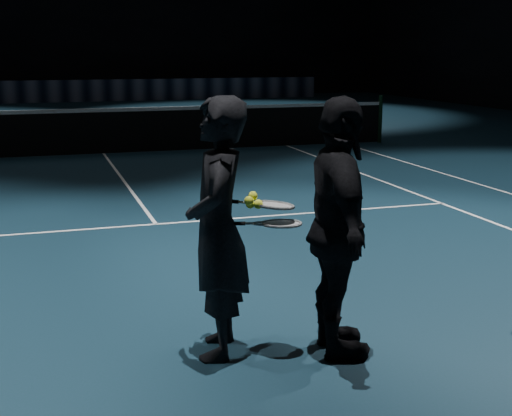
{
  "coord_description": "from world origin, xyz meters",
  "views": [
    {
      "loc": [
        -1.42,
        -15.09,
        2.17
      ],
      "look_at": [
        0.03,
        -10.5,
        1.09
      ],
      "focal_mm": 50.0,
      "sensor_mm": 36.0,
      "label": 1
    }
  ],
  "objects_px": {
    "player_a": "(218,229)",
    "racket_lower": "(282,224)",
    "racket_upper": "(274,205)",
    "player_b": "(338,229)",
    "tennis_balls": "(254,202)"
  },
  "relations": [
    {
      "from": "player_a",
      "to": "racket_lower",
      "type": "bearing_deg",
      "value": 89.35
    },
    {
      "from": "player_a",
      "to": "racket_upper",
      "type": "bearing_deg",
      "value": 95.06
    },
    {
      "from": "player_b",
      "to": "racket_lower",
      "type": "relative_size",
      "value": 2.73
    },
    {
      "from": "player_a",
      "to": "racket_upper",
      "type": "distance_m",
      "value": 0.43
    },
    {
      "from": "player_a",
      "to": "racket_lower",
      "type": "relative_size",
      "value": 2.73
    },
    {
      "from": "racket_lower",
      "to": "tennis_balls",
      "type": "xyz_separation_m",
      "value": [
        -0.18,
        0.06,
        0.16
      ]
    },
    {
      "from": "tennis_balls",
      "to": "player_b",
      "type": "bearing_deg",
      "value": -18.37
    },
    {
      "from": "player_a",
      "to": "player_b",
      "type": "xyz_separation_m",
      "value": [
        0.81,
        -0.26,
        0.0
      ]
    },
    {
      "from": "player_b",
      "to": "racket_lower",
      "type": "distance_m",
      "value": 0.4
    },
    {
      "from": "racket_lower",
      "to": "racket_upper",
      "type": "xyz_separation_m",
      "value": [
        -0.04,
        0.05,
        0.12
      ]
    },
    {
      "from": "tennis_balls",
      "to": "player_a",
      "type": "bearing_deg",
      "value": 163.24
    },
    {
      "from": "racket_upper",
      "to": "tennis_balls",
      "type": "height_order",
      "value": "tennis_balls"
    },
    {
      "from": "player_a",
      "to": "player_b",
      "type": "relative_size",
      "value": 1.0
    },
    {
      "from": "racket_lower",
      "to": "player_b",
      "type": "bearing_deg",
      "value": -0.0
    },
    {
      "from": "racket_lower",
      "to": "racket_upper",
      "type": "bearing_deg",
      "value": 141.34
    }
  ]
}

